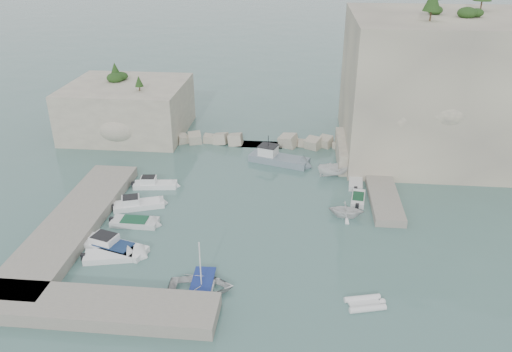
# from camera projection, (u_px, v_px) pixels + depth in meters

# --- Properties ---
(ground) EXTENTS (400.00, 400.00, 0.00)m
(ground) POSITION_uv_depth(u_px,v_px,m) (250.00, 231.00, 47.56)
(ground) COLOR slate
(ground) RESTS_ON ground
(cliff_east) EXTENTS (26.00, 22.00, 17.00)m
(cliff_east) POSITION_uv_depth(u_px,v_px,m) (452.00, 86.00, 62.43)
(cliff_east) COLOR beige
(cliff_east) RESTS_ON ground
(cliff_terrace) EXTENTS (8.00, 10.00, 2.50)m
(cliff_terrace) POSITION_uv_depth(u_px,v_px,m) (369.00, 151.00, 61.99)
(cliff_terrace) COLOR beige
(cliff_terrace) RESTS_ON ground
(outcrop_west) EXTENTS (16.00, 14.00, 7.00)m
(outcrop_west) POSITION_uv_depth(u_px,v_px,m) (128.00, 108.00, 70.21)
(outcrop_west) COLOR beige
(outcrop_west) RESTS_ON ground
(quay_west) EXTENTS (5.00, 24.00, 1.10)m
(quay_west) POSITION_uv_depth(u_px,v_px,m) (73.00, 223.00, 47.93)
(quay_west) COLOR #9E9689
(quay_west) RESTS_ON ground
(quay_south) EXTENTS (18.00, 4.00, 1.10)m
(quay_south) POSITION_uv_depth(u_px,v_px,m) (98.00, 308.00, 37.00)
(quay_south) COLOR #9E9689
(quay_south) RESTS_ON ground
(ledge_east) EXTENTS (3.00, 16.00, 0.80)m
(ledge_east) POSITION_uv_depth(u_px,v_px,m) (381.00, 187.00, 55.15)
(ledge_east) COLOR #9E9689
(ledge_east) RESTS_ON ground
(breakwater) EXTENTS (28.00, 3.00, 1.40)m
(breakwater) POSITION_uv_depth(u_px,v_px,m) (260.00, 140.00, 67.05)
(breakwater) COLOR beige
(breakwater) RESTS_ON ground
(motorboat_a) EXTENTS (5.37, 2.16, 1.40)m
(motorboat_a) POSITION_uv_depth(u_px,v_px,m) (156.00, 187.00, 55.95)
(motorboat_a) COLOR white
(motorboat_a) RESTS_ON ground
(motorboat_b) EXTENTS (5.93, 3.63, 1.40)m
(motorboat_b) POSITION_uv_depth(u_px,v_px,m) (139.00, 207.00, 51.84)
(motorboat_b) COLOR white
(motorboat_b) RESTS_ON ground
(motorboat_c) EXTENTS (5.00, 1.89, 0.70)m
(motorboat_c) POSITION_uv_depth(u_px,v_px,m) (135.00, 225.00, 48.69)
(motorboat_c) COLOR silver
(motorboat_c) RESTS_ON ground
(motorboat_d) EXTENTS (7.22, 3.99, 1.40)m
(motorboat_d) POSITION_uv_depth(u_px,v_px,m) (114.00, 250.00, 44.80)
(motorboat_d) COLOR white
(motorboat_d) RESTS_ON ground
(motorboat_e) EXTENTS (4.87, 2.83, 0.70)m
(motorboat_e) POSITION_uv_depth(u_px,v_px,m) (109.00, 258.00, 43.59)
(motorboat_e) COLOR white
(motorboat_e) RESTS_ON ground
(rowboat) EXTENTS (5.27, 3.84, 1.07)m
(rowboat) POSITION_uv_depth(u_px,v_px,m) (202.00, 290.00, 39.72)
(rowboat) COLOR silver
(rowboat) RESTS_ON ground
(inflatable_dinghy) EXTENTS (3.40, 2.24, 0.44)m
(inflatable_dinghy) POSITION_uv_depth(u_px,v_px,m) (365.00, 305.00, 38.06)
(inflatable_dinghy) COLOR white
(inflatable_dinghy) RESTS_ON ground
(tender_east_a) EXTENTS (3.77, 3.34, 1.84)m
(tender_east_a) POSITION_uv_depth(u_px,v_px,m) (346.00, 217.00, 50.05)
(tender_east_a) COLOR white
(tender_east_a) RESTS_ON ground
(tender_east_b) EXTENTS (1.89, 4.10, 0.70)m
(tender_east_b) POSITION_uv_depth(u_px,v_px,m) (358.00, 201.00, 53.02)
(tender_east_b) COLOR silver
(tender_east_b) RESTS_ON ground
(tender_east_c) EXTENTS (1.89, 4.70, 0.70)m
(tender_east_c) POSITION_uv_depth(u_px,v_px,m) (356.00, 184.00, 56.74)
(tender_east_c) COLOR silver
(tender_east_c) RESTS_ON ground
(tender_east_d) EXTENTS (4.89, 3.00, 1.77)m
(tender_east_d) POSITION_uv_depth(u_px,v_px,m) (336.00, 175.00, 58.70)
(tender_east_d) COLOR white
(tender_east_d) RESTS_ON ground
(work_boat) EXTENTS (8.43, 4.78, 2.20)m
(work_boat) POSITION_uv_depth(u_px,v_px,m) (279.00, 163.00, 61.94)
(work_boat) COLOR slate
(work_boat) RESTS_ON ground
(rowboat_mast) EXTENTS (0.10, 0.10, 4.20)m
(rowboat_mast) POSITION_uv_depth(u_px,v_px,m) (200.00, 263.00, 38.58)
(rowboat_mast) COLOR white
(rowboat_mast) RESTS_ON rowboat
(vegetation) EXTENTS (53.48, 13.88, 13.40)m
(vegetation) POSITION_uv_depth(u_px,v_px,m) (418.00, 5.00, 60.04)
(vegetation) COLOR #1E4219
(vegetation) RESTS_ON ground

